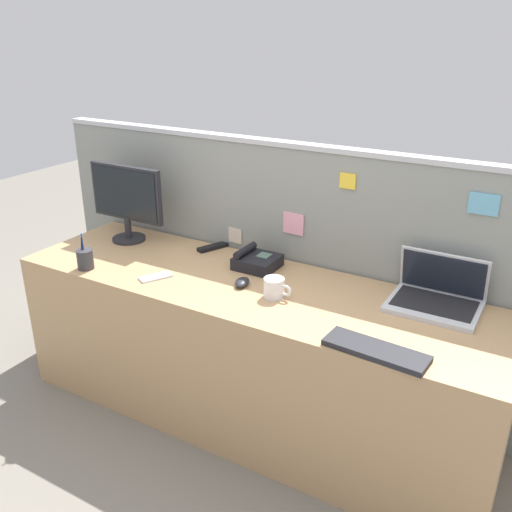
{
  "coord_description": "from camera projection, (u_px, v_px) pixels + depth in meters",
  "views": [
    {
      "loc": [
        1.18,
        -1.97,
        1.82
      ],
      "look_at": [
        0.0,
        0.05,
        0.84
      ],
      "focal_mm": 39.45,
      "sensor_mm": 36.0,
      "label": 1
    }
  ],
  "objects": [
    {
      "name": "ground_plane",
      "position": [
        251.0,
        414.0,
        2.82
      ],
      "size": [
        10.0,
        10.0,
        0.0
      ],
      "primitive_type": "plane",
      "color": "slate"
    },
    {
      "name": "desk",
      "position": [
        251.0,
        352.0,
        2.69
      ],
      "size": [
        2.3,
        0.66,
        0.72
      ],
      "primitive_type": "cube",
      "color": "tan",
      "rests_on": "ground_plane"
    },
    {
      "name": "cubicle_divider",
      "position": [
        288.0,
        269.0,
        2.87
      ],
      "size": [
        2.79,
        0.08,
        1.3
      ],
      "color": "gray",
      "rests_on": "ground_plane"
    },
    {
      "name": "desktop_monitor",
      "position": [
        126.0,
        198.0,
        2.97
      ],
      "size": [
        0.45,
        0.18,
        0.41
      ],
      "color": "#232328",
      "rests_on": "desk"
    },
    {
      "name": "laptop",
      "position": [
        437.0,
        295.0,
        2.34
      ],
      "size": [
        0.37,
        0.28,
        0.21
      ],
      "color": "silver",
      "rests_on": "desk"
    },
    {
      "name": "desk_phone",
      "position": [
        256.0,
        261.0,
        2.71
      ],
      "size": [
        0.2,
        0.18,
        0.09
      ],
      "color": "black",
      "rests_on": "desk"
    },
    {
      "name": "keyboard_main",
      "position": [
        376.0,
        350.0,
        2.01
      ],
      "size": [
        0.39,
        0.15,
        0.02
      ],
      "primitive_type": "cube",
      "rotation": [
        0.0,
        0.0,
        -0.07
      ],
      "color": "#232328",
      "rests_on": "desk"
    },
    {
      "name": "computer_mouse_right_hand",
      "position": [
        242.0,
        282.0,
        2.53
      ],
      "size": [
        0.08,
        0.11,
        0.03
      ],
      "primitive_type": "ellipsoid",
      "rotation": [
        0.0,
        0.0,
        0.25
      ],
      "color": "#232328",
      "rests_on": "desk"
    },
    {
      "name": "pen_cup",
      "position": [
        85.0,
        259.0,
        2.69
      ],
      "size": [
        0.08,
        0.08,
        0.18
      ],
      "color": "#333338",
      "rests_on": "desk"
    },
    {
      "name": "cell_phone_white_slab",
      "position": [
        156.0,
        277.0,
        2.61
      ],
      "size": [
        0.13,
        0.16,
        0.01
      ],
      "primitive_type": "cube",
      "rotation": [
        0.0,
        0.0,
        -0.5
      ],
      "color": "silver",
      "rests_on": "desk"
    },
    {
      "name": "tv_remote",
      "position": [
        213.0,
        247.0,
        2.94
      ],
      "size": [
        0.11,
        0.17,
        0.02
      ],
      "primitive_type": "cube",
      "rotation": [
        0.0,
        0.0,
        -0.41
      ],
      "color": "black",
      "rests_on": "desk"
    },
    {
      "name": "coffee_mug",
      "position": [
        274.0,
        288.0,
        2.41
      ],
      "size": [
        0.13,
        0.09,
        0.09
      ],
      "color": "white",
      "rests_on": "desk"
    }
  ]
}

